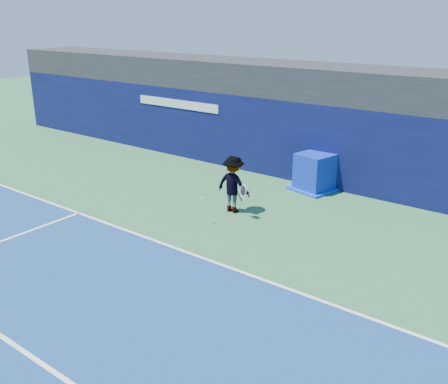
{
  "coord_description": "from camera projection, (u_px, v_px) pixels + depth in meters",
  "views": [
    {
      "loc": [
        7.64,
        -5.96,
        6.0
      ],
      "look_at": [
        -0.83,
        5.2,
        1.0
      ],
      "focal_mm": 40.0,
      "sensor_mm": 36.0,
      "label": 1
    }
  ],
  "objects": [
    {
      "name": "back_wall_assembly",
      "position": [
        329.0,
        145.0,
        18.21
      ],
      "size": [
        36.0,
        1.03,
        3.0
      ],
      "color": "#0B0F3E",
      "rests_on": "ground"
    },
    {
      "name": "ground",
      "position": [
        110.0,
        307.0,
        10.84
      ],
      "size": [
        80.0,
        80.0,
        0.0
      ],
      "primitive_type": "plane",
      "color": "#2E673C",
      "rests_on": "ground"
    },
    {
      "name": "stadium_band",
      "position": [
        346.0,
        84.0,
        18.25
      ],
      "size": [
        36.0,
        3.0,
        1.2
      ],
      "primitive_type": "cube",
      "color": "#222227",
      "rests_on": "back_wall_assembly"
    },
    {
      "name": "baseline",
      "position": [
        198.0,
        256.0,
        13.08
      ],
      "size": [
        24.0,
        0.1,
        0.01
      ],
      "primitive_type": "cube",
      "color": "white",
      "rests_on": "ground"
    },
    {
      "name": "equipment_cart",
      "position": [
        314.0,
        174.0,
        17.87
      ],
      "size": [
        1.68,
        1.68,
        1.34
      ],
      "color": "#0C24A9",
      "rests_on": "ground"
    },
    {
      "name": "tennis_ball",
      "position": [
        202.0,
        198.0,
        14.83
      ],
      "size": [
        0.07,
        0.07,
        0.07
      ],
      "color": "#D7FA1B",
      "rests_on": "ground"
    },
    {
      "name": "service_line",
      "position": [
        27.0,
        354.0,
        9.33
      ],
      "size": [
        24.0,
        0.1,
        0.01
      ],
      "primitive_type": "cube",
      "color": "white",
      "rests_on": "ground"
    },
    {
      "name": "tennis_player",
      "position": [
        233.0,
        184.0,
        15.8
      ],
      "size": [
        1.36,
        0.75,
        1.83
      ],
      "color": "silver",
      "rests_on": "ground"
    }
  ]
}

